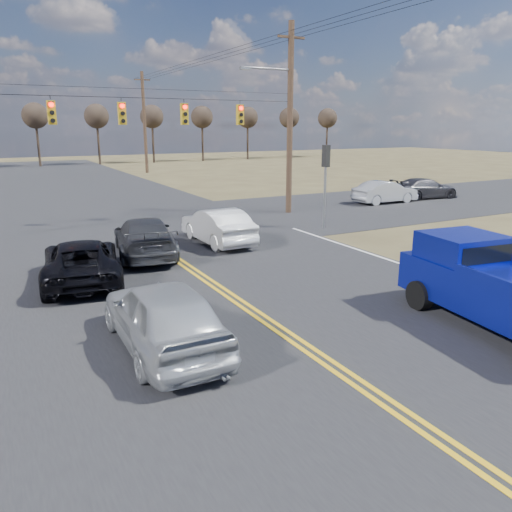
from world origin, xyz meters
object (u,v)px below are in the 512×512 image
silver_suv (163,315)px  cross_car_east_far (425,188)px  dgrey_car_queue (145,237)px  pickup_truck (497,287)px  black_suv (81,261)px  cross_car_east_near (385,192)px  white_car_queue (217,226)px

silver_suv → cross_car_east_far: bearing=-147.2°
dgrey_car_queue → cross_car_east_far: size_ratio=1.07×
pickup_truck → black_suv: pickup_truck is taller
dgrey_car_queue → cross_car_east_near: 18.07m
cross_car_east_near → cross_car_east_far: 3.82m
black_suv → dgrey_car_queue: size_ratio=0.97×
black_suv → cross_car_east_near: (19.74, 8.06, 0.03)m
silver_suv → black_suv: (-0.74, 5.93, -0.12)m
dgrey_car_queue → silver_suv: bearing=86.6°
pickup_truck → white_car_queue: pickup_truck is taller
pickup_truck → cross_car_east_far: (15.31, 16.90, -0.32)m
silver_suv → cross_car_east_far: 26.94m
dgrey_car_queue → black_suv: bearing=49.6°
silver_suv → dgrey_car_queue: bearing=-102.5°
dgrey_car_queue → cross_car_east_near: bearing=-151.4°
cross_car_east_far → white_car_queue: bearing=113.2°
silver_suv → cross_car_east_far: silver_suv is taller
cross_car_east_far → silver_suv: bearing=127.9°
silver_suv → cross_car_east_near: (19.00, 13.99, -0.09)m
pickup_truck → black_suv: size_ratio=1.18×
pickup_truck → cross_car_east_far: 22.80m
cross_car_east_near → white_car_queue: bearing=111.3°
pickup_truck → cross_car_east_far: size_ratio=1.22×
silver_suv → cross_car_east_near: bearing=-143.0°
silver_suv → dgrey_car_queue: 8.36m
pickup_truck → cross_car_east_near: pickup_truck is taller
pickup_truck → dgrey_car_queue: 12.08m
black_suv → silver_suv: bearing=105.8°
black_suv → dgrey_car_queue: bearing=-131.4°
pickup_truck → black_suv: (-8.24, 8.49, -0.33)m
pickup_truck → dgrey_car_queue: bearing=124.8°
pickup_truck → silver_suv: 7.93m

